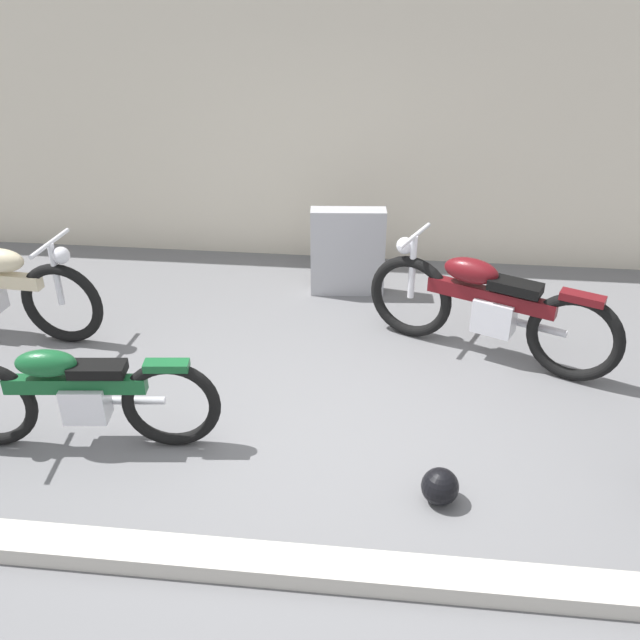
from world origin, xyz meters
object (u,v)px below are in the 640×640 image
(motorcycle_maroon, at_px, (487,306))
(motorcycle_green, at_px, (75,395))
(helmet, at_px, (440,486))
(stone_marker, at_px, (347,252))

(motorcycle_maroon, xyz_separation_m, motorcycle_green, (-2.98, -1.56, -0.05))
(motorcycle_maroon, distance_m, motorcycle_green, 3.37)
(helmet, bearing_deg, motorcycle_green, 173.00)
(stone_marker, xyz_separation_m, motorcycle_maroon, (1.27, -1.10, 0.03))
(helmet, xyz_separation_m, motorcycle_maroon, (0.45, 1.87, 0.36))
(helmet, xyz_separation_m, motorcycle_green, (-2.53, 0.31, 0.31))
(stone_marker, distance_m, helmet, 3.11)
(stone_marker, relative_size, helmet, 3.65)
(helmet, bearing_deg, motorcycle_maroon, 76.62)
(motorcycle_maroon, height_order, motorcycle_green, motorcycle_maroon)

